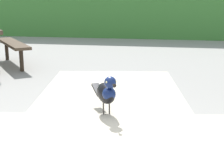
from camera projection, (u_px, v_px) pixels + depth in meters
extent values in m
cube|color=#428438|center=(158.00, 4.00, 10.90)|extent=(28.00, 1.27, 2.12)
cube|color=#B2A893|center=(109.00, 120.00, 1.55)|extent=(1.03, 1.90, 0.07)
cylinder|color=slate|center=(74.00, 135.00, 2.33)|extent=(0.09, 0.09, 0.67)
cylinder|color=slate|center=(152.00, 136.00, 2.31)|extent=(0.09, 0.09, 0.67)
cylinder|color=slate|center=(10.00, 157.00, 2.31)|extent=(0.07, 0.07, 0.39)
cylinder|color=slate|center=(217.00, 160.00, 2.28)|extent=(0.07, 0.07, 0.39)
ellipsoid|color=black|center=(106.00, 93.00, 1.51)|extent=(0.14, 0.16, 0.09)
ellipsoid|color=navy|center=(109.00, 94.00, 1.47)|extent=(0.09, 0.09, 0.06)
sphere|color=navy|center=(110.00, 82.00, 1.44)|extent=(0.05, 0.05, 0.05)
sphere|color=#EAE08C|center=(116.00, 81.00, 1.43)|extent=(0.01, 0.01, 0.01)
sphere|color=#EAE08C|center=(107.00, 82.00, 1.42)|extent=(0.01, 0.01, 0.01)
cone|color=black|center=(114.00, 85.00, 1.40)|extent=(0.03, 0.03, 0.02)
cube|color=black|center=(98.00, 89.00, 1.62)|extent=(0.08, 0.10, 0.04)
cylinder|color=#47423D|center=(109.00, 108.00, 1.52)|extent=(0.01, 0.01, 0.05)
cylinder|color=#47423D|center=(103.00, 109.00, 1.51)|extent=(0.01, 0.01, 0.05)
cube|color=#473828|center=(13.00, 43.00, 6.42)|extent=(1.28, 1.52, 0.05)
cylinder|color=#2E241A|center=(21.00, 60.00, 5.92)|extent=(0.07, 0.07, 0.39)
cylinder|color=#2E241A|center=(7.00, 50.00, 7.02)|extent=(0.07, 0.07, 0.39)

